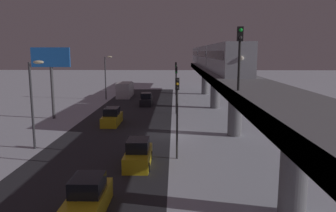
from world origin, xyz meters
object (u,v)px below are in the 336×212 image
rail_signal (240,47)px  sedan_black (146,100)px  sedan_yellow (138,155)px  traffic_light_far (176,74)px  traffic_light_near (177,106)px  sedan_yellow_2 (112,118)px  sedan_yellow_3 (88,198)px  traffic_light_mid (176,83)px  subway_train (210,56)px  commercial_billboard (51,64)px  box_truck (125,90)px

rail_signal → sedan_black: size_ratio=0.97×
sedan_yellow → traffic_light_far: bearing=85.9°
traffic_light_near → sedan_yellow_2: bearing=-58.7°
rail_signal → traffic_light_near: (3.88, -4.00, -4.44)m
sedan_yellow → sedan_yellow_2: 14.59m
sedan_black → sedan_yellow_2: bearing=-101.3°
sedan_yellow → sedan_yellow_3: same height
sedan_yellow_2 → traffic_light_mid: size_ratio=0.74×
traffic_light_far → subway_train: bearing=136.1°
traffic_light_far → commercial_billboard: bearing=55.9°
box_truck → rail_signal: bearing=108.5°
sedan_black → commercial_billboard: bearing=-135.2°
sedan_black → sedan_yellow_2: size_ratio=0.87×
sedan_yellow_3 → commercial_billboard: 27.43m
box_truck → traffic_light_near: 37.28m
subway_train → box_truck: size_ratio=7.50×
commercial_billboard → sedan_yellow_2: bearing=158.1°
sedan_yellow_3 → box_truck: box_truck is taller
box_truck → sedan_black: bearing=116.5°
sedan_yellow_2 → traffic_light_near: traffic_light_near is taller
sedan_yellow_2 → box_truck: 23.70m
sedan_yellow → sedan_yellow_3: size_ratio=1.03×
sedan_yellow → commercial_billboard: size_ratio=0.49×
rail_signal → commercial_billboard: rail_signal is taller
sedan_black → traffic_light_near: (-4.70, 26.30, 3.40)m
sedan_yellow → sedan_yellow_2: same height
traffic_light_near → sedan_yellow: bearing=27.7°
traffic_light_far → sedan_yellow_3: bearing=84.3°
rail_signal → commercial_billboard: bearing=-45.2°
commercial_billboard → rail_signal: bearing=134.8°
sedan_yellow_3 → traffic_light_near: size_ratio=0.66×
sedan_yellow_3 → sedan_black: bearing=90.0°
rail_signal → sedan_yellow_2: rail_signal is taller
rail_signal → sedan_yellow_2: 21.38m
rail_signal → box_truck: (13.38, -39.93, -7.29)m
sedan_black → commercial_billboard: commercial_billboard is taller
sedan_yellow_2 → sedan_yellow_3: same height
rail_signal → traffic_light_mid: rail_signal is taller
sedan_black → sedan_yellow_3: bearing=-90.0°
commercial_billboard → sedan_black: bearing=-135.2°
sedan_yellow_2 → commercial_billboard: commercial_billboard is taller
sedan_yellow_3 → traffic_light_mid: size_ratio=0.66×
sedan_yellow → traffic_light_far: size_ratio=0.68×
box_truck → commercial_billboard: size_ratio=0.83×
sedan_yellow_3 → sedan_yellow: bearing=76.3°
subway_train → traffic_light_far: (5.85, -5.64, -3.49)m
traffic_light_mid → traffic_light_far: size_ratio=1.00×
traffic_light_near → box_truck: bearing=-75.2°
box_truck → commercial_billboard: commercial_billboard is taller
traffic_light_near → traffic_light_mid: (0.00, -19.26, 0.00)m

